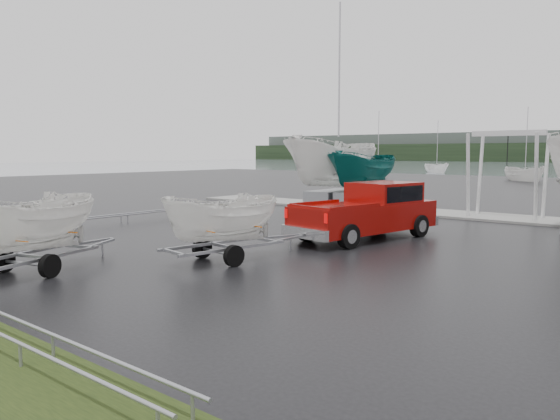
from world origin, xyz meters
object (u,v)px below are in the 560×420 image
object	(u,v)px
boat_hoist	(507,162)
trailer_parked	(28,174)
trailer_hitched	(222,179)
pickup_truck	(371,209)

from	to	relation	value
boat_hoist	trailer_parked	bearing A→B (deg)	-106.37
trailer_parked	boat_hoist	bearing A→B (deg)	57.40
trailer_parked	boat_hoist	distance (m)	20.47
trailer_hitched	boat_hoist	xyz separation A→B (m)	(3.08, 15.40, 0.29)
pickup_truck	boat_hoist	world-z (taller)	boat_hoist
pickup_truck	trailer_parked	bearing A→B (deg)	-99.85
trailer_parked	pickup_truck	bearing A→B (deg)	54.28
pickup_truck	trailer_hitched	world-z (taller)	trailer_hitched
pickup_truck	trailer_hitched	size ratio (longest dim) A/B	1.45
trailer_parked	trailer_hitched	bearing A→B (deg)	41.41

